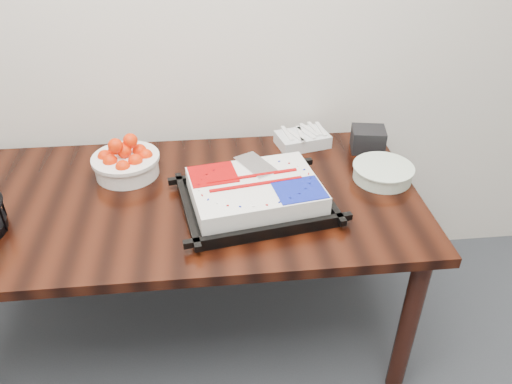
{
  "coord_description": "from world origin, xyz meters",
  "views": [
    {
      "loc": [
        0.12,
        0.42,
        1.82
      ],
      "look_at": [
        0.27,
        1.88,
        0.83
      ],
      "focal_mm": 35.0,
      "sensor_mm": 36.0,
      "label": 1
    }
  ],
  "objects": [
    {
      "name": "cake_tray",
      "position": [
        0.27,
        1.91,
        0.8
      ],
      "size": [
        0.58,
        0.49,
        0.11
      ],
      "color": "black",
      "rests_on": "table"
    },
    {
      "name": "tangerine_bowl",
      "position": [
        -0.22,
        2.18,
        0.82
      ],
      "size": [
        0.27,
        0.27,
        0.17
      ],
      "color": "white",
      "rests_on": "table"
    },
    {
      "name": "plate_stack",
      "position": [
        0.79,
        2.04,
        0.78
      ],
      "size": [
        0.24,
        0.24,
        0.06
      ],
      "color": "white",
      "rests_on": "table"
    },
    {
      "name": "table",
      "position": [
        0.0,
        2.0,
        0.66
      ],
      "size": [
        1.8,
        0.9,
        0.75
      ],
      "color": "black",
      "rests_on": "ground"
    },
    {
      "name": "fork_bag",
      "position": [
        0.53,
        2.35,
        0.78
      ],
      "size": [
        0.25,
        0.19,
        0.06
      ],
      "color": "silver",
      "rests_on": "table"
    },
    {
      "name": "napkin_box",
      "position": [
        0.8,
        2.28,
        0.8
      ],
      "size": [
        0.16,
        0.14,
        0.1
      ],
      "primitive_type": "cube",
      "rotation": [
        0.0,
        0.0,
        -0.18
      ],
      "color": "black",
      "rests_on": "table"
    }
  ]
}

